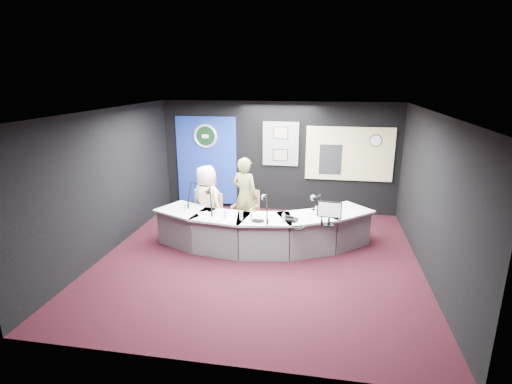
% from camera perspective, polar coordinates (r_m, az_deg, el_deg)
% --- Properties ---
extents(ground, '(6.00, 6.00, 0.00)m').
position_cam_1_polar(ground, '(7.82, 0.44, -9.47)').
color(ground, black).
rests_on(ground, ground).
extents(ceiling, '(6.00, 6.00, 0.02)m').
position_cam_1_polar(ceiling, '(7.07, 0.49, 11.44)').
color(ceiling, silver).
rests_on(ceiling, ground).
extents(wall_back, '(6.00, 0.02, 2.80)m').
position_cam_1_polar(wall_back, '(10.21, 3.25, 4.97)').
color(wall_back, black).
rests_on(wall_back, ground).
extents(wall_front, '(6.00, 0.02, 2.80)m').
position_cam_1_polar(wall_front, '(4.57, -5.83, -9.70)').
color(wall_front, black).
rests_on(wall_front, ground).
extents(wall_left, '(0.02, 6.00, 2.80)m').
position_cam_1_polar(wall_left, '(8.34, -20.33, 1.39)').
color(wall_left, black).
rests_on(wall_left, ground).
extents(wall_right, '(0.02, 6.00, 2.80)m').
position_cam_1_polar(wall_right, '(7.46, 23.83, -0.67)').
color(wall_right, black).
rests_on(wall_right, ground).
extents(broadcast_desk, '(4.50, 1.90, 0.75)m').
position_cam_1_polar(broadcast_desk, '(8.17, 0.74, -5.42)').
color(broadcast_desk, '#B9BBBE').
rests_on(broadcast_desk, ground).
extents(backdrop_panel, '(1.60, 0.05, 2.30)m').
position_cam_1_polar(backdrop_panel, '(10.60, -7.07, 4.46)').
color(backdrop_panel, navy).
rests_on(backdrop_panel, wall_back).
extents(agency_seal, '(0.63, 0.07, 0.63)m').
position_cam_1_polar(agency_seal, '(10.45, -7.26, 7.91)').
color(agency_seal, silver).
rests_on(agency_seal, backdrop_panel).
extents(seal_center, '(0.48, 0.01, 0.48)m').
position_cam_1_polar(seal_center, '(10.45, -7.25, 7.91)').
color(seal_center, black).
rests_on(seal_center, backdrop_panel).
extents(pinboard, '(0.90, 0.04, 1.10)m').
position_cam_1_polar(pinboard, '(10.11, 3.54, 6.87)').
color(pinboard, slate).
rests_on(pinboard, wall_back).
extents(framed_photo_upper, '(0.34, 0.02, 0.27)m').
position_cam_1_polar(framed_photo_upper, '(10.04, 3.55, 8.42)').
color(framed_photo_upper, '#7E705C').
rests_on(framed_photo_upper, pinboard).
extents(framed_photo_lower, '(0.34, 0.02, 0.27)m').
position_cam_1_polar(framed_photo_lower, '(10.13, 3.49, 5.29)').
color(framed_photo_lower, '#7E705C').
rests_on(framed_photo_lower, pinboard).
extents(booth_window_frame, '(2.12, 0.06, 1.32)m').
position_cam_1_polar(booth_window_frame, '(10.11, 13.18, 5.32)').
color(booth_window_frame, '#D1C282').
rests_on(booth_window_frame, wall_back).
extents(booth_glow, '(2.00, 0.02, 1.20)m').
position_cam_1_polar(booth_glow, '(10.10, 13.18, 5.31)').
color(booth_glow, beige).
rests_on(booth_glow, booth_window_frame).
extents(equipment_rack, '(0.55, 0.02, 0.75)m').
position_cam_1_polar(equipment_rack, '(10.09, 10.58, 4.58)').
color(equipment_rack, black).
rests_on(equipment_rack, booth_window_frame).
extents(wall_clock, '(0.28, 0.01, 0.28)m').
position_cam_1_polar(wall_clock, '(10.07, 16.75, 7.05)').
color(wall_clock, white).
rests_on(wall_clock, booth_window_frame).
extents(armchair_left, '(0.65, 0.65, 0.86)m').
position_cam_1_polar(armchair_left, '(8.75, -6.95, -3.66)').
color(armchair_left, '#A8724D').
rests_on(armchair_left, ground).
extents(armchair_right, '(0.64, 0.64, 0.91)m').
position_cam_1_polar(armchair_right, '(8.87, -1.56, -3.11)').
color(armchair_right, '#A8724D').
rests_on(armchair_right, ground).
extents(draped_jacket, '(0.49, 0.31, 0.70)m').
position_cam_1_polar(draped_jacket, '(8.93, -7.39, -1.98)').
color(draped_jacket, gray).
rests_on(draped_jacket, armchair_left).
extents(person_man, '(0.92, 0.83, 1.59)m').
position_cam_1_polar(person_man, '(8.63, -7.03, -1.39)').
color(person_man, beige).
rests_on(person_man, ground).
extents(person_woman, '(0.74, 0.62, 1.72)m').
position_cam_1_polar(person_woman, '(8.74, -1.58, -0.59)').
color(person_woman, olive).
rests_on(person_woman, ground).
extents(computer_monitor, '(0.40, 0.06, 0.27)m').
position_cam_1_polar(computer_monitor, '(7.35, 10.46, -2.46)').
color(computer_monitor, black).
rests_on(computer_monitor, broadcast_desk).
extents(desk_phone, '(0.25, 0.22, 0.05)m').
position_cam_1_polar(desk_phone, '(7.61, 5.13, -3.95)').
color(desk_phone, black).
rests_on(desk_phone, broadcast_desk).
extents(headphones_near, '(0.20, 0.20, 0.03)m').
position_cam_1_polar(headphones_near, '(7.25, 6.08, -5.07)').
color(headphones_near, black).
rests_on(headphones_near, broadcast_desk).
extents(headphones_far, '(0.21, 0.21, 0.03)m').
position_cam_1_polar(headphones_far, '(7.54, 0.30, -4.11)').
color(headphones_far, black).
rests_on(headphones_far, broadcast_desk).
extents(paper_stack, '(0.37, 0.40, 0.00)m').
position_cam_1_polar(paper_stack, '(8.00, -7.42, -3.16)').
color(paper_stack, white).
rests_on(paper_stack, broadcast_desk).
extents(notepad, '(0.29, 0.35, 0.00)m').
position_cam_1_polar(notepad, '(7.62, -4.21, -4.07)').
color(notepad, white).
rests_on(notepad, broadcast_desk).
extents(boom_mic_a, '(0.22, 0.73, 0.60)m').
position_cam_1_polar(boom_mic_a, '(8.57, -8.76, 0.19)').
color(boom_mic_a, black).
rests_on(boom_mic_a, broadcast_desk).
extents(boom_mic_b, '(0.36, 0.69, 0.60)m').
position_cam_1_polar(boom_mic_b, '(8.07, -6.66, -0.74)').
color(boom_mic_b, black).
rests_on(boom_mic_b, broadcast_desk).
extents(boom_mic_c, '(0.28, 0.72, 0.60)m').
position_cam_1_polar(boom_mic_c, '(7.60, 1.37, -1.71)').
color(boom_mic_c, black).
rests_on(boom_mic_c, broadcast_desk).
extents(boom_mic_d, '(0.31, 0.71, 0.60)m').
position_cam_1_polar(boom_mic_d, '(7.65, 8.79, -1.78)').
color(boom_mic_d, black).
rests_on(boom_mic_d, broadcast_desk).
extents(water_bottles, '(3.15, 0.64, 0.18)m').
position_cam_1_polar(water_bottles, '(7.78, 0.51, -2.90)').
color(water_bottles, silver).
rests_on(water_bottles, broadcast_desk).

